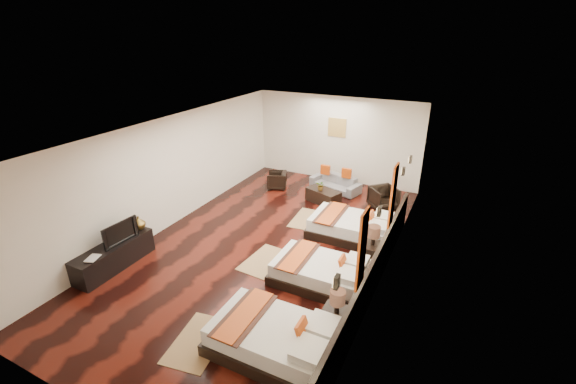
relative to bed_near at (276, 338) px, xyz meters
The scene contains 30 objects.
floor 3.25m from the bed_near, 121.60° to the left, with size 5.50×9.50×0.01m, color black.
ceiling 4.11m from the bed_near, 121.60° to the left, with size 5.50×9.50×0.01m, color white.
back_wall 7.78m from the bed_near, 102.73° to the left, with size 5.50×0.01×2.80m, color silver.
left_wall 5.35m from the bed_near, 148.20° to the left, with size 0.01×9.50×2.80m, color silver.
right_wall 3.16m from the bed_near, 69.07° to the left, with size 0.01×9.50×2.80m, color silver.
headboard_panel 2.21m from the bed_near, 62.59° to the left, with size 0.08×6.60×0.90m, color black.
bed_near is the anchor object (origin of this frame).
bed_mid 1.98m from the bed_near, 90.05° to the left, with size 1.92×1.20×0.73m.
bed_far 4.04m from the bed_near, 90.00° to the left, with size 2.02×1.27×0.77m.
nightstand_a 1.03m from the bed_near, 43.22° to the left, with size 0.48×0.48×0.94m.
nightstand_b 3.07m from the bed_near, 75.87° to the left, with size 0.50×0.50×0.98m.
jute_mat_near 1.33m from the bed_near, 162.66° to the right, with size 0.75×1.20×0.01m, color #9E7B50.
jute_mat_mid 2.58m from the bed_near, 123.32° to the left, with size 0.75×1.20×0.01m, color #9E7B50.
jute_mat_far 4.60m from the bed_near, 107.02° to the left, with size 0.75×1.20×0.01m, color #9E7B50.
tv_console 4.23m from the bed_near, behind, with size 0.50×1.80×0.55m, color black.
tv 4.24m from the bed_near, behind, with size 0.84×0.11×0.48m, color black.
book 4.21m from the bed_near, behind, with size 0.21×0.29×0.03m, color black.
figurine 4.42m from the bed_near, 162.67° to the left, with size 0.30×0.30×0.31m, color brown.
sofa 6.78m from the bed_near, 101.68° to the left, with size 1.62×0.64×0.47m, color slate.
armchair_left 6.72m from the bed_near, 117.54° to the left, with size 0.58×0.60×0.55m, color black.
armchair_right 5.99m from the bed_near, 87.09° to the left, with size 0.68×0.70×0.64m, color black.
coffee_table 5.76m from the bed_near, 103.80° to the left, with size 1.00×0.50×0.40m, color black.
table_plant 5.73m from the bed_near, 104.55° to the left, with size 0.26×0.23×0.29m, color #265A1E.
orange_panel_a 1.96m from the bed_near, 39.61° to the left, with size 0.04×0.40×1.30m, color #D86014.
orange_panel_b 3.53m from the bed_near, 71.30° to the left, with size 0.04×0.40×1.30m, color #D86014.
sconce_near 1.89m from the bed_near, 13.60° to the right, with size 0.07×0.12×0.18m.
sconce_mid 2.71m from the bed_near, 62.72° to the left, with size 0.07×0.12×0.18m.
sconce_far 4.56m from the bed_near, 76.36° to the left, with size 0.07×0.12×0.18m.
sconce_lounge 5.39m from the bed_near, 78.72° to the left, with size 0.07×0.12×0.18m.
gold_artwork 7.83m from the bed_near, 102.76° to the left, with size 0.60×0.04×0.60m, color #AD873F.
Camera 1 is at (3.87, -6.74, 4.75)m, focal length 23.58 mm.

